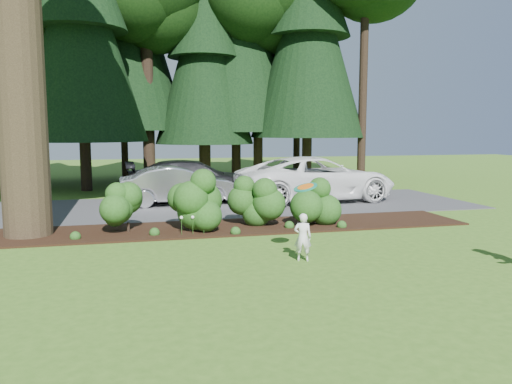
{
  "coord_description": "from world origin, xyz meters",
  "views": [
    {
      "loc": [
        -1.79,
        -10.86,
        2.85
      ],
      "look_at": [
        1.18,
        1.24,
        1.3
      ],
      "focal_mm": 35.0,
      "sensor_mm": 36.0,
      "label": 1
    }
  ],
  "objects_px": {
    "car_silver_wagon": "(179,185)",
    "child": "(303,237)",
    "frisbee": "(305,187)",
    "car_white_suv": "(316,179)",
    "car_dark_suv": "(193,179)"
  },
  "relations": [
    {
      "from": "car_white_suv",
      "to": "child",
      "type": "relative_size",
      "value": 6.04
    },
    {
      "from": "car_dark_suv",
      "to": "child",
      "type": "height_order",
      "value": "car_dark_suv"
    },
    {
      "from": "car_white_suv",
      "to": "child",
      "type": "xyz_separation_m",
      "value": [
        -3.54,
        -8.59,
        -0.39
      ]
    },
    {
      "from": "car_silver_wagon",
      "to": "child",
      "type": "relative_size",
      "value": 4.16
    },
    {
      "from": "car_silver_wagon",
      "to": "frisbee",
      "type": "distance_m",
      "value": 9.05
    },
    {
      "from": "car_silver_wagon",
      "to": "child",
      "type": "xyz_separation_m",
      "value": [
        1.9,
        -8.98,
        -0.23
      ]
    },
    {
      "from": "car_silver_wagon",
      "to": "car_white_suv",
      "type": "distance_m",
      "value": 5.45
    },
    {
      "from": "car_white_suv",
      "to": "child",
      "type": "height_order",
      "value": "car_white_suv"
    },
    {
      "from": "child",
      "to": "car_silver_wagon",
      "type": "bearing_deg",
      "value": -59.58
    },
    {
      "from": "car_silver_wagon",
      "to": "frisbee",
      "type": "bearing_deg",
      "value": -170.08
    },
    {
      "from": "car_silver_wagon",
      "to": "car_white_suv",
      "type": "relative_size",
      "value": 0.69
    },
    {
      "from": "car_silver_wagon",
      "to": "car_dark_suv",
      "type": "distance_m",
      "value": 1.73
    },
    {
      "from": "car_silver_wagon",
      "to": "child",
      "type": "distance_m",
      "value": 9.18
    },
    {
      "from": "car_white_suv",
      "to": "car_dark_suv",
      "type": "bearing_deg",
      "value": 61.21
    },
    {
      "from": "car_dark_suv",
      "to": "child",
      "type": "distance_m",
      "value": 10.61
    }
  ]
}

